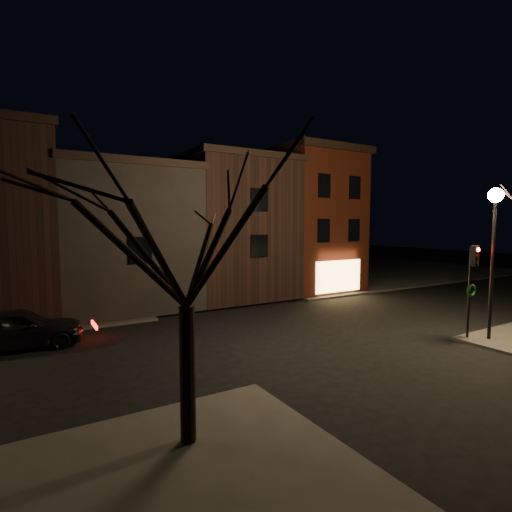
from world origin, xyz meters
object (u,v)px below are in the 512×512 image
(street_lamp_near, at_px, (494,222))
(bare_tree_left, at_px, (185,209))
(traffic_signal, at_px, (472,277))
(parked_car_a, at_px, (16,328))

(street_lamp_near, relative_size, bare_tree_left, 0.86)
(street_lamp_near, bearing_deg, bare_tree_left, -175.97)
(bare_tree_left, bearing_deg, street_lamp_near, 4.03)
(traffic_signal, height_order, parked_car_a, traffic_signal)
(street_lamp_near, xyz_separation_m, traffic_signal, (-0.60, 0.49, -2.37))
(street_lamp_near, height_order, traffic_signal, street_lamp_near)
(traffic_signal, xyz_separation_m, bare_tree_left, (-13.60, -1.49, 2.63))
(traffic_signal, relative_size, parked_car_a, 0.81)
(street_lamp_near, distance_m, bare_tree_left, 14.24)
(bare_tree_left, distance_m, parked_car_a, 11.78)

